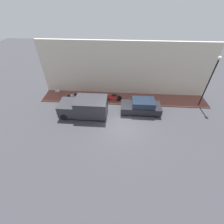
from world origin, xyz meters
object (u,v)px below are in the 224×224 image
scooter_silver (76,97)px  streetlamp (211,77)px  delivery_van (84,107)px  parked_car (141,106)px  cafe_chair (57,90)px  motorcycle_red (113,97)px

scooter_silver → streetlamp: size_ratio=0.40×
delivery_van → scooter_silver: size_ratio=2.21×
scooter_silver → streetlamp: (-0.03, -13.07, 2.80)m
parked_car → streetlamp: streetlamp is taller
delivery_van → cafe_chair: size_ratio=5.29×
delivery_van → streetlamp: (2.23, -11.61, 2.40)m
parked_car → delivery_van: 5.51m
streetlamp → cafe_chair: streetlamp is taller
parked_car → delivery_van: bearing=98.1°
scooter_silver → cafe_chair: size_ratio=2.39×
motorcycle_red → scooter_silver: motorcycle_red is taller
cafe_chair → scooter_silver: bearing=-111.3°
motorcycle_red → parked_car: bearing=-118.8°
scooter_silver → cafe_chair: cafe_chair is taller
motorcycle_red → cafe_chair: size_ratio=2.20×
parked_car → cafe_chair: (2.44, 9.36, -0.04)m
delivery_van → streetlamp: size_ratio=0.89×
streetlamp → cafe_chair: 15.78m
motorcycle_red → streetlamp: streetlamp is taller
motorcycle_red → cafe_chair: (0.87, 6.49, 0.08)m
motorcycle_red → cafe_chair: bearing=82.4°
delivery_van → streetlamp: bearing=-79.1°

